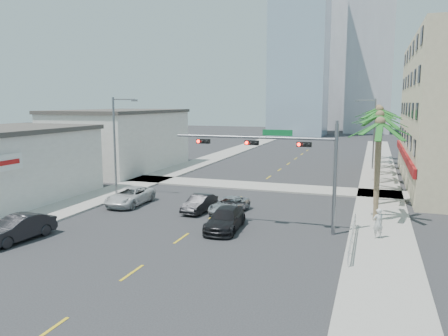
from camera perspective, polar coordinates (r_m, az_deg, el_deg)
name	(u,v)px	position (r m, az deg, el deg)	size (l,w,h in m)	color
ground	(151,260)	(24.76, -9.51, -11.71)	(260.00, 260.00, 0.00)	#262628
sidewalk_right	(380,199)	(41.22, 19.71, -3.78)	(4.00, 120.00, 0.15)	gray
sidewalk_left	(141,183)	(47.32, -10.74, -1.87)	(4.00, 120.00, 0.15)	gray
sidewalk_cross	(255,186)	(44.61, 4.09, -2.38)	(80.00, 4.00, 0.15)	gray
building_left_far	(120,141)	(57.50, -13.39, 3.42)	(11.00, 18.00, 7.20)	beige
tower_far_left	(300,41)	(117.95, 9.88, 15.99)	(14.00, 14.00, 48.00)	#99B2C6
tower_far_right	(371,23)	(132.11, 18.71, 17.49)	(12.00, 12.00, 60.00)	#ADADB2
tower_far_center	(331,63)	(146.56, 13.77, 13.21)	(16.00, 16.00, 42.00)	#ADADB2
traffic_signal_mast	(286,156)	(29.02, 8.05, 1.62)	(11.12, 0.54, 7.20)	slate
palm_tree_0	(380,123)	(32.37, 19.73, 5.51)	(4.80, 4.80, 7.80)	brown
palm_tree_1	(380,116)	(37.55, 19.69, 6.39)	(4.80, 4.80, 8.16)	brown
palm_tree_2	(380,111)	(42.74, 19.66, 7.07)	(4.80, 4.80, 8.52)	brown
palm_tree_3	(379,117)	(47.96, 19.58, 6.35)	(4.80, 4.80, 7.80)	brown
palm_tree_4	(379,112)	(53.15, 19.57, 6.90)	(4.80, 4.80, 8.16)	brown
palm_tree_5	(379,108)	(58.34, 19.55, 7.34)	(4.80, 4.80, 8.52)	brown
palm_tree_6	(378,113)	(63.55, 19.50, 6.78)	(4.80, 4.80, 7.80)	brown
palm_tree_7	(378,110)	(68.74, 19.49, 7.17)	(4.80, 4.80, 8.16)	brown
streetlight_left	(116,141)	(41.06, -13.87, 3.47)	(2.55, 0.25, 9.00)	slate
streetlight_right	(373,130)	(58.44, 18.83, 4.71)	(2.55, 0.25, 9.00)	slate
guardrail	(352,235)	(27.50, 16.42, -8.40)	(0.08, 8.08, 1.00)	silver
car_parked_mid	(18,228)	(30.17, -25.34, -7.14)	(1.67, 4.79, 1.58)	black
car_parked_far	(130,196)	(37.53, -12.19, -3.61)	(2.44, 5.28, 1.47)	silver
car_lane_left	(200,203)	(34.47, -3.21, -4.63)	(1.41, 4.05, 1.33)	black
car_lane_center	(229,205)	(34.09, 0.66, -4.86)	(2.03, 4.41, 1.23)	#BCBCC1
car_lane_right	(225,219)	(29.66, 0.17, -6.69)	(2.03, 5.00, 1.45)	black
pedestrian	(378,223)	(28.94, 19.46, -6.82)	(0.69, 0.45, 1.89)	silver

